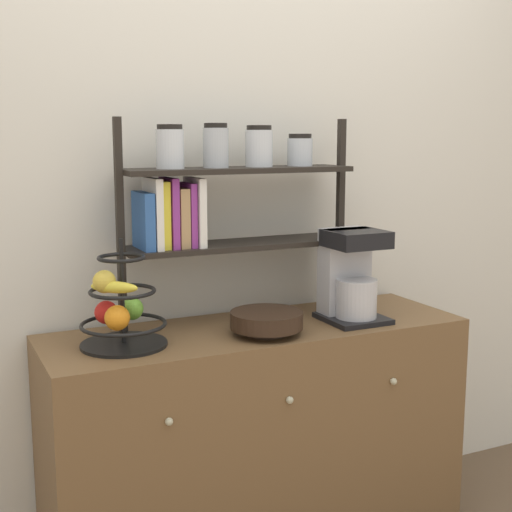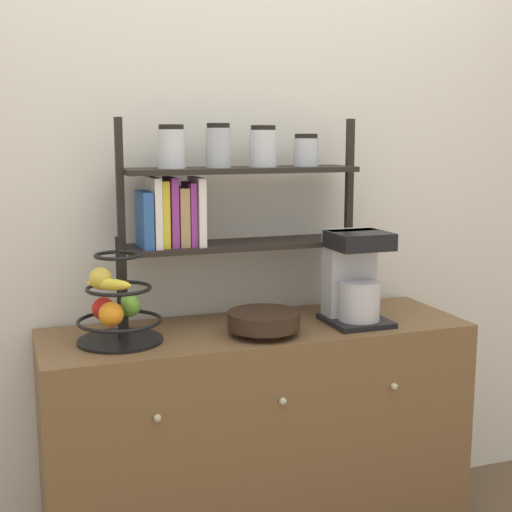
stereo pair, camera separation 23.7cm
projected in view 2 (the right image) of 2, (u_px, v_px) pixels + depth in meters
name	position (u px, v px, depth m)	size (l,w,h in m)	color
wall_back	(232.00, 177.00, 2.58)	(7.00, 0.05, 2.60)	silver
sideboard	(257.00, 439.00, 2.48)	(1.44, 0.48, 0.81)	brown
coffee_maker	(354.00, 278.00, 2.45)	(0.20, 0.22, 0.32)	black
fruit_stand	(116.00, 307.00, 2.21)	(0.27, 0.27, 0.33)	black
wooden_bowl	(264.00, 321.00, 2.31)	(0.24, 0.24, 0.08)	black
shelf_hutch	(217.00, 195.00, 2.42)	(0.85, 0.20, 0.70)	black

